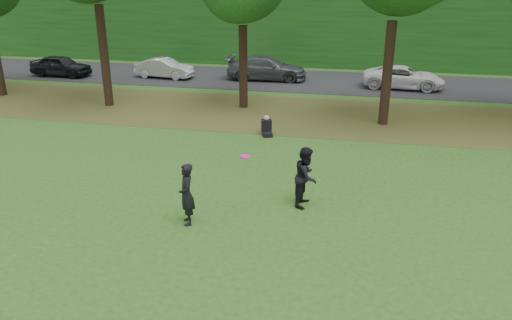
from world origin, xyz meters
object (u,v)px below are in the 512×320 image
(player_right, at_px, (306,177))
(frisbee, at_px, (245,157))
(player_left, at_px, (187,194))
(seated_person, at_px, (267,128))

(player_right, bearing_deg, frisbee, 132.82)
(player_right, height_order, frisbee, frisbee)
(player_left, distance_m, player_right, 3.62)
(player_right, relative_size, seated_person, 2.21)
(player_left, bearing_deg, frisbee, 92.90)
(player_right, height_order, seated_person, player_right)
(frisbee, bearing_deg, seated_person, 96.22)
(player_left, bearing_deg, seated_person, 149.89)
(frisbee, xyz_separation_m, seated_person, (-0.83, 7.59, -1.51))
(player_right, xyz_separation_m, frisbee, (-1.62, -1.09, 0.91))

